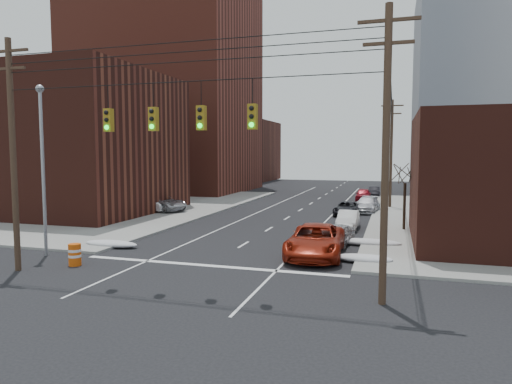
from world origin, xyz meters
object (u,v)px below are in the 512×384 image
Objects in this scene: parked_car_d at (367,205)px; construction_barrel at (75,254)px; lot_car_b at (161,203)px; parked_car_c at (347,208)px; lot_car_c at (127,200)px; red_pickup at (316,241)px; parked_car_b at (348,220)px; parked_car_f at (374,191)px; parked_car_e at (363,195)px; parked_car_a at (338,235)px; lot_car_d at (121,200)px; lot_car_a at (150,203)px.

construction_barrel is at bearing -109.89° from parked_car_d.
parked_car_d is 19.66m from lot_car_b.
lot_car_b is (-17.21, -3.06, 0.29)m from parked_car_c.
parked_car_d is at bearing -79.84° from lot_car_c.
red_pickup reaches higher than parked_car_b.
lot_car_b reaches higher than parked_car_f.
parked_car_e is 0.83× the size of lot_car_c.
lot_car_b is at bearing 157.27° from parked_car_a.
parked_car_a is 0.98× the size of parked_car_f.
lot_car_b is at bearing 137.76° from red_pickup.
lot_car_b is 20.58m from construction_barrel.
parked_car_c is at bearing -94.51° from lot_car_d.
lot_car_b is at bearing -138.03° from parked_car_e.
lot_car_a is 0.85× the size of lot_car_c.
parked_car_d is 25.02m from lot_car_d.
parked_car_b is 0.79× the size of lot_car_c.
lot_car_b is at bearing -156.10° from parked_car_d.
parked_car_c is at bearing -62.64° from lot_car_b.
parked_car_d is (1.60, 2.65, 0.09)m from parked_car_c.
parked_car_e is 0.77× the size of lot_car_b.
lot_car_b is at bearing 166.35° from parked_car_b.
lot_car_d is at bearing 78.12° from lot_car_a.
lot_car_a is 1.18× the size of lot_car_d.
lot_car_d is 3.37× the size of construction_barrel.
parked_car_b reaches higher than construction_barrel.
parked_car_b is 1.06× the size of parked_car_f.
construction_barrel is (10.46, -21.06, -0.33)m from lot_car_c.
parked_car_a is 13.78m from parked_car_c.
parked_car_d reaches higher than construction_barrel.
parked_car_d is 0.95× the size of lot_car_c.
parked_car_e is 38.07m from construction_barrel.
parked_car_d is at bearing -55.84° from lot_car_b.
lot_car_d reaches higher than parked_car_a.
parked_car_f is at bearing 87.37° from parked_car_c.
lot_car_c is (-21.75, 15.52, 0.02)m from red_pickup.
parked_car_a is 6.34m from parked_car_b.
parked_car_a is at bearing -85.75° from parked_car_d.
parked_car_b is 0.83× the size of parked_car_d.
parked_car_d is 1.12× the size of lot_car_a.
lot_car_a reaches higher than construction_barrel.
lot_car_b is at bearing -107.01° from lot_car_c.
parked_car_e is at bearing -65.49° from lot_car_d.
lot_car_c reaches higher than parked_car_f.
parked_car_e is 25.19m from lot_car_a.
lot_car_b is (-17.21, 14.16, 0.04)m from red_pickup.
lot_car_b reaches higher than lot_car_c.
parked_car_c is 4.06× the size of construction_barrel.
lot_car_b is (-18.02, 4.36, 0.24)m from parked_car_b.
parked_car_b is 0.74× the size of lot_car_b.
parked_car_c is at bearing -60.65° from lot_car_a.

